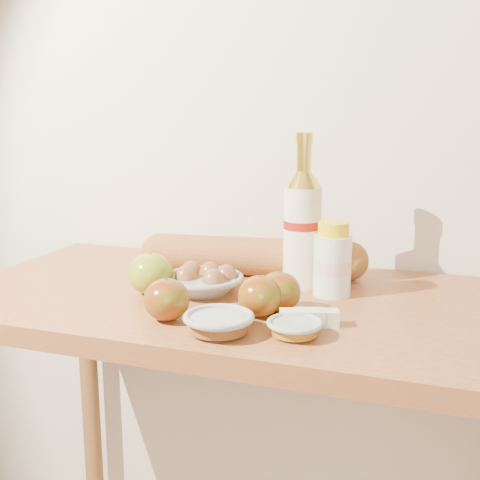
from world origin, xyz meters
name	(u,v)px	position (x,y,z in m)	size (l,w,h in m)	color
back_wall	(289,95)	(0.00, 1.51, 1.30)	(3.50, 0.02, 2.60)	beige
table	(245,352)	(0.00, 1.18, 0.78)	(1.20, 0.60, 0.90)	#AE6838
bourbon_bottle	(302,225)	(0.09, 1.28, 1.03)	(0.09, 0.09, 0.32)	#ECE4C8
cream_bottle	(333,261)	(0.16, 1.24, 0.97)	(0.08, 0.08, 0.15)	white
egg_bowl	(204,281)	(-0.08, 1.17, 0.92)	(0.18, 0.18, 0.06)	gray
baguette	(251,256)	(-0.03, 1.33, 0.94)	(0.53, 0.16, 0.09)	#A56C32
apple_yellowgreen	(151,273)	(-0.18, 1.13, 0.94)	(0.10, 0.10, 0.08)	#A48C20
apple_redgreen_front	(167,300)	(-0.08, 1.00, 0.94)	(0.09, 0.09, 0.08)	maroon
apple_redgreen_right	(260,296)	(0.07, 1.07, 0.94)	(0.10, 0.10, 0.08)	#960908
sugar_bowl	(219,323)	(0.03, 0.97, 0.92)	(0.15, 0.15, 0.03)	#909D98
syrup_bowl	(295,328)	(0.15, 0.99, 0.91)	(0.11, 0.11, 0.03)	#99A7A2
butter_stick	(309,318)	(0.16, 1.05, 0.91)	(0.11, 0.06, 0.03)	beige
apple_extra	(279,292)	(0.09, 1.11, 0.94)	(0.10, 0.10, 0.08)	#960908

